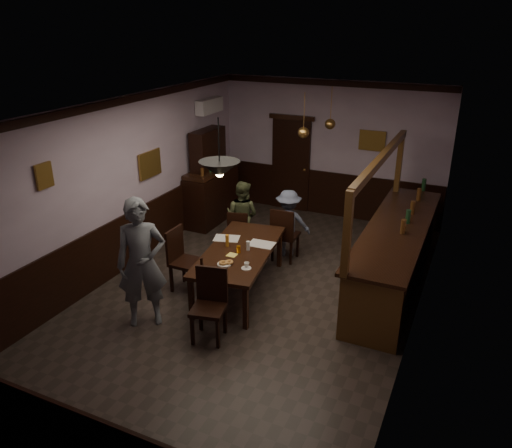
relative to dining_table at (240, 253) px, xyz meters
The scene contains 31 objects.
room 0.85m from the dining_table, ahead, with size 5.01×8.01×3.01m.
dining_table is the anchor object (origin of this frame).
chair_far_left 1.37m from the dining_table, 117.62° to the left, with size 0.48×0.48×0.89m.
chair_far_right 1.34m from the dining_table, 79.59° to the left, with size 0.45×0.45×1.03m.
chair_near 1.32m from the dining_table, 81.58° to the right, with size 0.54×0.54×1.03m.
chair_side 0.96m from the dining_table, 160.05° to the right, with size 0.46×0.46×1.06m.
person_standing 1.66m from the dining_table, 121.35° to the right, with size 0.70×0.46×1.93m, color slate.
person_seated_left 1.61m from the dining_table, 114.87° to the left, with size 0.67×0.52×1.38m, color #4B5432.
person_seated_right 1.61m from the dining_table, 82.49° to the left, with size 0.83×0.48×1.28m, color slate.
newspaper_left 0.49m from the dining_table, 143.26° to the left, with size 0.42×0.30×0.01m, color silver.
newspaper_right 0.41m from the dining_table, 53.10° to the left, with size 0.42×0.30×0.01m, color silver.
napkin 0.24m from the dining_table, 93.55° to the right, with size 0.15×0.15×0.00m, color #FFE55D.
saucer 0.67m from the dining_table, 54.61° to the right, with size 0.15×0.15×0.01m, color white.
coffee_cup 0.66m from the dining_table, 53.80° to the right, with size 0.08×0.08×0.07m, color white.
pastry_plate 0.57m from the dining_table, 86.83° to the right, with size 0.22×0.22×0.01m, color white.
pastry_ring_a 0.60m from the dining_table, 88.11° to the right, with size 0.13×0.13×0.04m, color #C68C47.
pastry_ring_b 0.55m from the dining_table, 80.25° to the right, with size 0.13×0.13×0.04m, color #C68C47.
soda_can 0.17m from the dining_table, 69.87° to the right, with size 0.07×0.07×0.12m, color orange.
beer_glass 0.29m from the dining_table, behind, with size 0.06×0.06×0.20m, color #BF721E.
water_glass 0.20m from the dining_table, 16.38° to the left, with size 0.06×0.06×0.15m, color silver.
pepper_mill 0.82m from the dining_table, 107.60° to the right, with size 0.04×0.04×0.14m, color black.
sideboard 3.19m from the dining_table, 127.90° to the left, with size 0.55×1.53×2.03m.
bar_counter 2.59m from the dining_table, 29.69° to the left, with size 0.92×3.98×2.23m.
door_back 3.99m from the dining_table, 99.37° to the left, with size 0.90×0.06×2.10m, color black.
ac_unit 3.98m from the dining_table, 126.56° to the left, with size 0.20×0.85×0.30m.
picture_left_small 3.11m from the dining_table, 143.50° to the right, with size 0.04×0.28×0.36m.
picture_left_large 2.55m from the dining_table, 160.83° to the left, with size 0.04×0.62×0.48m.
picture_back 4.24m from the dining_table, 73.63° to the left, with size 0.55×0.04×0.42m.
pendant_iron 1.81m from the dining_table, 81.32° to the right, with size 0.56×0.56×0.80m.
pendant_brass_mid 2.49m from the dining_table, 79.27° to the left, with size 0.20×0.20×0.81m.
pendant_brass_far 3.28m from the dining_table, 78.85° to the left, with size 0.20×0.20×0.81m.
Camera 1 is at (3.02, -6.40, 4.20)m, focal length 35.00 mm.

